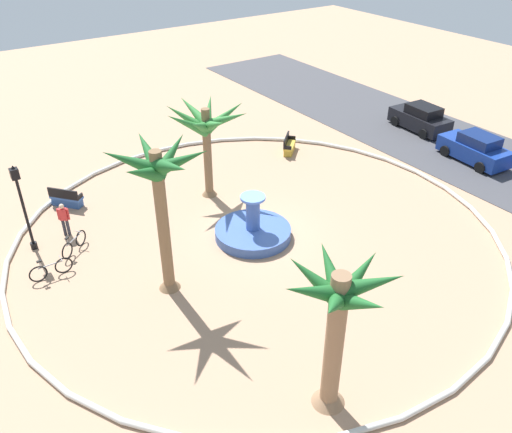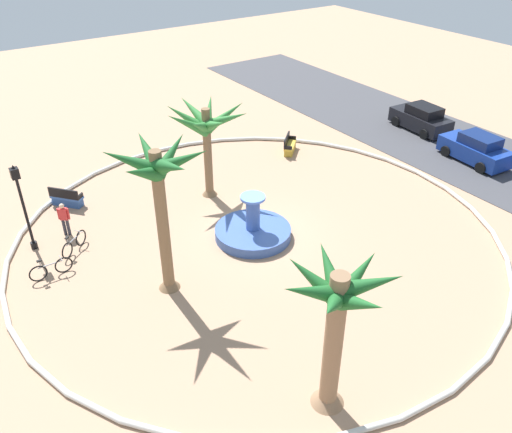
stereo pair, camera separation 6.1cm
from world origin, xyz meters
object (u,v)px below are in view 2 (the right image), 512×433
at_px(bicycle_by_lamppost, 74,244).
at_px(parked_car_second, 476,149).
at_px(fountain, 253,231).
at_px(palm_tree_by_curb, 336,313).
at_px(parked_car_leftmost, 421,119).
at_px(palm_tree_near_fountain, 206,126).
at_px(palm_tree_mid_plaza, 159,185).
at_px(person_cyclist_helmet, 64,218).
at_px(bench_east, 290,147).
at_px(bench_west, 67,199).
at_px(bicycle_red_frame, 51,269).
at_px(lamppost, 22,201).

distance_m(bicycle_by_lamppost, parked_car_second, 21.92).
relative_size(fountain, palm_tree_by_curb, 0.66).
height_order(fountain, palm_tree_by_curb, palm_tree_by_curb).
relative_size(bicycle_by_lamppost, parked_car_leftmost, 0.34).
distance_m(palm_tree_near_fountain, palm_tree_mid_plaza, 7.43).
xyz_separation_m(palm_tree_mid_plaza, parked_car_leftmost, (-5.26, 20.34, -3.73)).
relative_size(palm_tree_by_curb, person_cyclist_helmet, 3.19).
bearing_deg(palm_tree_near_fountain, bench_east, 105.50).
height_order(parked_car_leftmost, parked_car_second, same).
xyz_separation_m(palm_tree_near_fountain, bench_west, (-2.98, -6.26, -3.35)).
height_order(palm_tree_by_curb, bicycle_red_frame, palm_tree_by_curb).
bearing_deg(bicycle_by_lamppost, bench_east, 101.73).
bearing_deg(palm_tree_mid_plaza, lamppost, -147.28).
bearing_deg(bench_east, parked_car_second, 48.77).
bearing_deg(palm_tree_mid_plaza, palm_tree_near_fountain, 138.25).
height_order(lamppost, person_cyclist_helmet, lamppost).
height_order(palm_tree_mid_plaza, bench_west, palm_tree_mid_plaza).
relative_size(lamppost, parked_car_leftmost, 0.97).
bearing_deg(fountain, parked_car_leftmost, 104.86).
bearing_deg(bicycle_red_frame, palm_tree_mid_plaza, 47.83).
distance_m(fountain, bench_east, 9.19).
distance_m(bicycle_red_frame, bicycle_by_lamppost, 1.79).
bearing_deg(lamppost, parked_car_second, 77.01).
bearing_deg(fountain, palm_tree_near_fountain, 176.07).
relative_size(palm_tree_near_fountain, palm_tree_by_curb, 0.95).
distance_m(bench_east, bicycle_by_lamppost, 13.96).
bearing_deg(palm_tree_by_curb, bench_east, 146.31).
height_order(palm_tree_near_fountain, person_cyclist_helmet, palm_tree_near_fountain).
relative_size(parked_car_leftmost, parked_car_second, 1.00).
distance_m(palm_tree_near_fountain, bicycle_red_frame, 9.41).
bearing_deg(bicycle_red_frame, parked_car_leftmost, 94.80).
xyz_separation_m(bench_east, parked_car_second, (6.89, 7.87, 0.43)).
height_order(bench_east, bicycle_red_frame, bench_east).
bearing_deg(person_cyclist_helmet, lamppost, -81.05).
relative_size(bicycle_red_frame, parked_car_second, 0.42).
relative_size(palm_tree_mid_plaza, bicycle_by_lamppost, 4.39).
bearing_deg(parked_car_leftmost, bicycle_by_lamppost, -87.98).
bearing_deg(palm_tree_mid_plaza, bench_west, -171.03).
distance_m(palm_tree_by_curb, bench_west, 16.60).
height_order(palm_tree_near_fountain, bicycle_by_lamppost, palm_tree_near_fountain).
distance_m(lamppost, parked_car_leftmost, 24.05).
xyz_separation_m(fountain, bench_west, (-7.40, -5.96, 0.04)).
distance_m(bench_west, bicycle_by_lamppost, 4.13).
bearing_deg(parked_car_second, bench_west, -111.42).
xyz_separation_m(palm_tree_mid_plaza, person_cyclist_helmet, (-5.93, -2.15, -3.62)).
height_order(palm_tree_by_curb, bench_west, palm_tree_by_curb).
distance_m(bicycle_red_frame, parked_car_leftmost, 24.02).
distance_m(lamppost, bicycle_red_frame, 3.12).
distance_m(palm_tree_mid_plaza, person_cyclist_helmet, 7.27).
relative_size(palm_tree_near_fountain, bench_east, 3.20).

